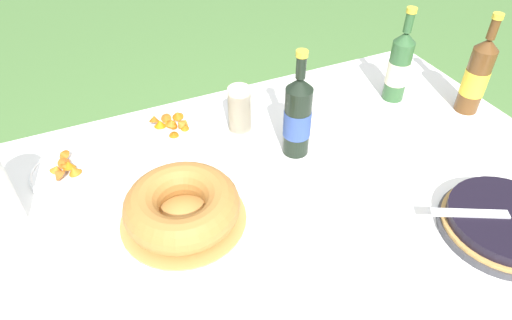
{
  "coord_description": "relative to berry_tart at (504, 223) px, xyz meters",
  "views": [
    {
      "loc": [
        -0.41,
        -0.75,
        1.67
      ],
      "look_at": [
        -0.0,
        0.14,
        0.83
      ],
      "focal_mm": 32.0,
      "sensor_mm": 36.0,
      "label": 1
    }
  ],
  "objects": [
    {
      "name": "cup_stack",
      "position": [
        -0.44,
        0.67,
        0.05
      ],
      "size": [
        0.07,
        0.07,
        0.16
      ],
      "color": "beige",
      "rests_on": "tablecloth"
    },
    {
      "name": "snack_plate_right",
      "position": [
        -0.64,
        0.76,
        -0.01
      ],
      "size": [
        0.24,
        0.24,
        0.06
      ],
      "color": "white",
      "rests_on": "tablecloth"
    },
    {
      "name": "snack_plate_near",
      "position": [
        -0.97,
        0.68,
        -0.02
      ],
      "size": [
        0.23,
        0.23,
        0.06
      ],
      "color": "white",
      "rests_on": "tablecloth"
    },
    {
      "name": "cider_bottle_green",
      "position": [
        0.13,
        0.63,
        0.1
      ],
      "size": [
        0.08,
        0.08,
        0.33
      ],
      "color": "#2D562D",
      "rests_on": "tablecloth"
    },
    {
      "name": "cider_bottle_amber",
      "position": [
        0.32,
        0.46,
        0.1
      ],
      "size": [
        0.08,
        0.08,
        0.34
      ],
      "color": "brown",
      "rests_on": "tablecloth"
    },
    {
      "name": "bundt_cake",
      "position": [
        -0.73,
        0.37,
        0.02
      ],
      "size": [
        0.33,
        0.33,
        0.1
      ],
      "color": "tan",
      "rests_on": "tablecloth"
    },
    {
      "name": "garden_table",
      "position": [
        -0.48,
        0.31,
        -0.09
      ],
      "size": [
        1.8,
        1.21,
        0.77
      ],
      "color": "brown",
      "rests_on": "ground_plane"
    },
    {
      "name": "tablecloth",
      "position": [
        -0.48,
        0.31,
        -0.04
      ],
      "size": [
        1.81,
        1.22,
        0.1
      ],
      "color": "white",
      "rests_on": "garden_table"
    },
    {
      "name": "berry_tart",
      "position": [
        0.0,
        0.0,
        0.0
      ],
      "size": [
        0.32,
        0.32,
        0.06
      ],
      "color": "#38383D",
      "rests_on": "tablecloth"
    },
    {
      "name": "juice_bottle_red",
      "position": [
        -0.33,
        0.5,
        0.1
      ],
      "size": [
        0.08,
        0.08,
        0.34
      ],
      "color": "black",
      "rests_on": "tablecloth"
    }
  ]
}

